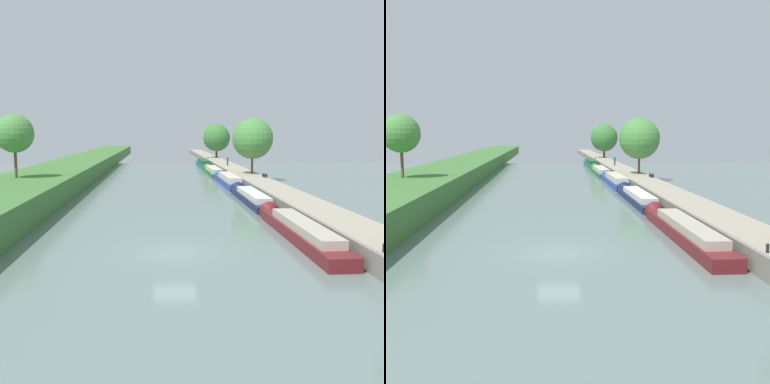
% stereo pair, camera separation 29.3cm
% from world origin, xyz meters
% --- Properties ---
extents(ground_plane, '(160.00, 160.00, 0.00)m').
position_xyz_m(ground_plane, '(0.00, 0.00, 0.00)').
color(ground_plane, slate).
extents(right_towpath, '(3.66, 260.00, 1.18)m').
position_xyz_m(right_towpath, '(11.81, 0.00, 0.59)').
color(right_towpath, '#9E937F').
rests_on(right_towpath, ground_plane).
extents(stone_quay, '(0.25, 260.00, 1.23)m').
position_xyz_m(stone_quay, '(9.85, 0.00, 0.61)').
color(stone_quay, gray).
rests_on(stone_quay, ground_plane).
extents(narrowboat_maroon, '(1.81, 16.41, 1.81)m').
position_xyz_m(narrowboat_maroon, '(8.50, 3.39, 0.57)').
color(narrowboat_maroon, maroon).
rests_on(narrowboat_maroon, ground_plane).
extents(narrowboat_navy, '(1.90, 15.37, 1.80)m').
position_xyz_m(narrowboat_navy, '(8.60, 20.13, 0.49)').
color(narrowboat_navy, '#141E42').
rests_on(narrowboat_navy, ground_plane).
extents(narrowboat_blue, '(1.97, 15.65, 2.03)m').
position_xyz_m(narrowboat_blue, '(8.59, 35.47, 0.61)').
color(narrowboat_blue, '#283D93').
rests_on(narrowboat_blue, ground_plane).
extents(narrowboat_green, '(2.06, 16.47, 1.95)m').
position_xyz_m(narrowboat_green, '(8.47, 52.06, 0.50)').
color(narrowboat_green, '#1E6033').
rests_on(narrowboat_green, ground_plane).
extents(narrowboat_teal, '(1.87, 15.88, 2.05)m').
position_xyz_m(narrowboat_teal, '(8.51, 68.84, 0.63)').
color(narrowboat_teal, '#195B60').
rests_on(narrowboat_teal, ground_plane).
extents(tree_rightbank_midnear, '(5.81, 5.81, 7.93)m').
position_xyz_m(tree_rightbank_midnear, '(12.54, 38.52, 6.20)').
color(tree_rightbank_midnear, '#4C3828').
rests_on(tree_rightbank_midnear, right_towpath).
extents(tree_rightbank_midfar, '(6.31, 6.31, 7.76)m').
position_xyz_m(tree_rightbank_midfar, '(12.82, 81.08, 5.78)').
color(tree_rightbank_midfar, '#4C3828').
rests_on(tree_rightbank_midfar, right_towpath).
extents(tree_leftbank_downstream, '(3.96, 3.96, 6.57)m').
position_xyz_m(tree_leftbank_downstream, '(-15.59, 22.13, 6.97)').
color(tree_leftbank_downstream, brown).
rests_on(tree_leftbank_downstream, left_grassy_bank).
extents(person_walking, '(0.34, 0.34, 1.66)m').
position_xyz_m(person_walking, '(11.53, 55.32, 2.05)').
color(person_walking, '#282D42').
rests_on(person_walking, right_towpath).
extents(mooring_bollard_near, '(0.16, 0.16, 0.45)m').
position_xyz_m(mooring_bollard_near, '(10.28, -5.11, 1.40)').
color(mooring_bollard_near, black).
rests_on(mooring_bollard_near, right_towpath).
extents(mooring_bollard_far, '(0.16, 0.16, 0.45)m').
position_xyz_m(mooring_bollard_far, '(10.28, 76.15, 1.40)').
color(mooring_bollard_far, black).
rests_on(mooring_bollard_far, right_towpath).
extents(park_bench, '(0.44, 1.50, 0.47)m').
position_xyz_m(park_bench, '(13.19, 33.34, 1.52)').
color(park_bench, '#333338').
rests_on(park_bench, right_towpath).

